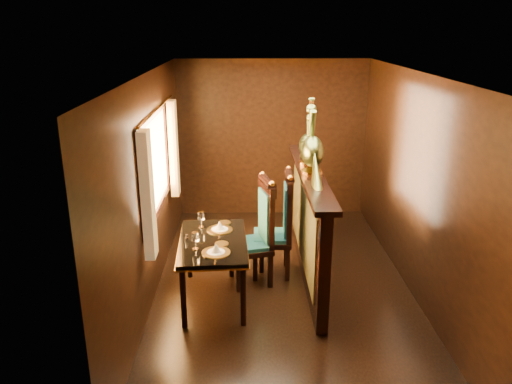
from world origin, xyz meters
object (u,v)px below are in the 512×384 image
(peacock_left, at_px, (313,138))
(peacock_right, at_px, (308,135))
(dining_table, at_px, (213,246))
(chair_right, at_px, (260,228))
(chair_left, at_px, (282,221))

(peacock_left, bearing_deg, peacock_right, 90.00)
(dining_table, relative_size, peacock_right, 1.76)
(chair_right, distance_m, peacock_left, 1.24)
(chair_left, xyz_separation_m, chair_right, (-0.27, -0.18, -0.01))
(chair_left, height_order, peacock_right, peacock_right)
(peacock_left, xyz_separation_m, peacock_right, (0.00, 0.41, -0.06))
(dining_table, distance_m, chair_left, 1.02)
(dining_table, bearing_deg, peacock_right, 33.70)
(chair_right, relative_size, peacock_left, 1.58)
(peacock_left, bearing_deg, chair_right, -179.16)
(dining_table, xyz_separation_m, peacock_right, (1.13, 0.84, 1.06))
(chair_left, xyz_separation_m, peacock_left, (0.32, -0.18, 1.08))
(dining_table, height_order, peacock_left, peacock_left)
(dining_table, relative_size, chair_left, 0.94)
(chair_right, bearing_deg, dining_table, -156.02)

